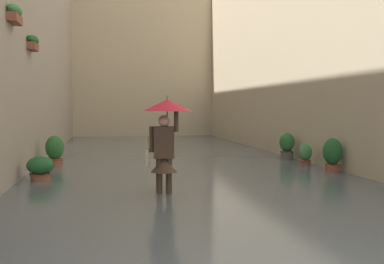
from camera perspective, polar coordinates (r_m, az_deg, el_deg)
ground_plane at (r=14.54m, az=-2.33°, el=-3.91°), size 61.49×61.49×0.00m
flood_water at (r=14.53m, az=-2.33°, el=-3.65°), size 8.50×30.60×0.13m
building_facade_far at (r=27.73m, az=-5.95°, el=9.02°), size 11.30×1.80×9.33m
person_wading at (r=8.89m, az=-3.21°, el=0.32°), size 0.92×0.92×1.96m
potted_plant_mid_right at (r=13.68m, az=-16.06°, el=-2.28°), size 0.51×0.51×0.96m
potted_plant_near_left at (r=12.37m, az=16.41°, el=-2.74°), size 0.48×0.48×0.98m
potted_plant_far_left at (r=13.60m, az=13.38°, el=-2.78°), size 0.37×0.37×0.73m
potted_plant_near_right at (r=11.05m, az=-17.65°, el=-4.29°), size 0.58×0.58×0.66m
potted_plant_mid_left at (r=15.02m, az=11.26°, el=-1.78°), size 0.46×0.46×0.96m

